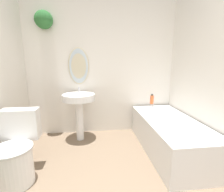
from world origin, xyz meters
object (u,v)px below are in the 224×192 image
(toilet, at_px, (16,153))
(shampoo_bottle, at_px, (152,99))
(pedestal_sink, at_px, (79,104))
(bathtub, at_px, (169,134))

(toilet, relative_size, shampoo_bottle, 4.35)
(shampoo_bottle, bearing_deg, pedestal_sink, -175.29)
(toilet, bearing_deg, pedestal_sink, 55.20)
(toilet, distance_m, pedestal_sink, 1.16)
(toilet, distance_m, bathtub, 2.03)
(pedestal_sink, height_order, shampoo_bottle, pedestal_sink)
(bathtub, bearing_deg, pedestal_sink, 158.58)
(pedestal_sink, xyz_separation_m, bathtub, (1.36, -0.53, -0.38))
(pedestal_sink, bearing_deg, toilet, -124.80)
(toilet, relative_size, bathtub, 0.49)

